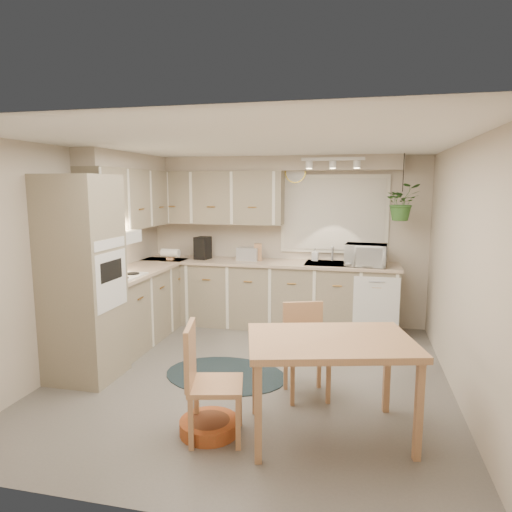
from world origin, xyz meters
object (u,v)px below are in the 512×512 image
Objects in this scene: chair_left at (216,382)px; chair_back at (307,352)px; dining_table at (329,387)px; pet_bed at (209,426)px; braided_rug at (226,375)px; microwave at (366,253)px.

chair_left reaches higher than chair_back.
chair_back is at bearing 131.95° from chair_left.
dining_table reaches higher than pet_bed.
braided_rug is 2.50m from microwave.
chair_left is at bearing 35.64° from chair_back.
microwave is at bearing 83.92° from dining_table.
chair_left is 1.75× the size of microwave.
chair_back reaches higher than braided_rug.
chair_left is 1.29m from braided_rug.
chair_back is at bearing -99.99° from microwave.
chair_back is 1.82× the size of pet_bed.
chair_back reaches higher than dining_table.
chair_back is 1.03m from braided_rug.
dining_table is at bearing 92.11° from chair_left.
microwave is at bearing 144.97° from chair_left.
pet_bed is 0.91× the size of microwave.
dining_table is at bearing 11.50° from pet_bed.
dining_table is at bearing -39.24° from braided_rug.
dining_table is 1.02m from pet_bed.
microwave is (0.28, 2.65, 0.72)m from dining_table.
chair_back is 2.19m from microwave.
dining_table is 1.46× the size of chair_back.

